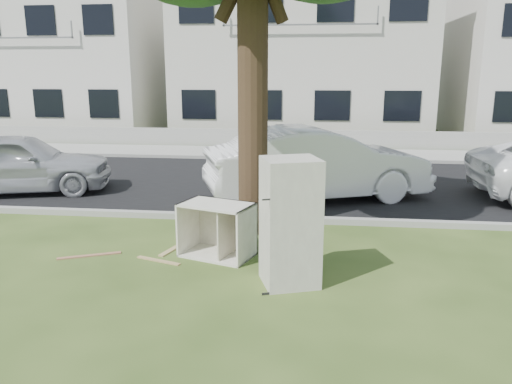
# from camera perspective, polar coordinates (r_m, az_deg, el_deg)

# --- Properties ---
(ground) EXTENTS (120.00, 120.00, 0.00)m
(ground) POSITION_cam_1_polar(r_m,az_deg,el_deg) (7.72, 0.96, -8.70)
(ground) COLOR #2F4518
(road) EXTENTS (120.00, 7.00, 0.01)m
(road) POSITION_cam_1_polar(r_m,az_deg,el_deg) (13.45, 3.55, 1.01)
(road) COLOR black
(road) RESTS_ON ground
(kerb_near) EXTENTS (120.00, 0.18, 0.12)m
(kerb_near) POSITION_cam_1_polar(r_m,az_deg,el_deg) (10.02, 2.38, -3.41)
(kerb_near) COLOR gray
(kerb_near) RESTS_ON ground
(kerb_far) EXTENTS (120.00, 0.18, 0.12)m
(kerb_far) POSITION_cam_1_polar(r_m,az_deg,el_deg) (16.93, 4.24, 3.60)
(kerb_far) COLOR gray
(kerb_far) RESTS_ON ground
(sidewalk) EXTENTS (120.00, 2.80, 0.01)m
(sidewalk) POSITION_cam_1_polar(r_m,az_deg,el_deg) (18.35, 4.44, 4.39)
(sidewalk) COLOR gray
(sidewalk) RESTS_ON ground
(low_wall) EXTENTS (120.00, 0.15, 0.70)m
(low_wall) POSITION_cam_1_polar(r_m,az_deg,el_deg) (19.89, 4.66, 6.10)
(low_wall) COLOR gray
(low_wall) RESTS_ON ground
(townhouse_left) EXTENTS (10.20, 8.16, 7.04)m
(townhouse_left) POSITION_cam_1_polar(r_m,az_deg,el_deg) (27.70, -21.23, 13.94)
(townhouse_left) COLOR silver
(townhouse_left) RESTS_ON ground
(townhouse_center) EXTENTS (11.22, 8.16, 7.44)m
(townhouse_center) POSITION_cam_1_polar(r_m,az_deg,el_deg) (24.63, 5.27, 15.39)
(townhouse_center) COLOR beige
(townhouse_center) RESTS_ON ground
(fridge) EXTENTS (0.92, 0.89, 1.80)m
(fridge) POSITION_cam_1_polar(r_m,az_deg,el_deg) (6.93, 3.93, -3.47)
(fridge) COLOR beige
(fridge) RESTS_ON ground
(cabinet) EXTENTS (1.29, 1.03, 0.88)m
(cabinet) POSITION_cam_1_polar(r_m,az_deg,el_deg) (8.10, -4.48, -4.34)
(cabinet) COLOR beige
(cabinet) RESTS_ON ground
(plank_a) EXTENTS (0.95, 0.48, 0.02)m
(plank_a) POSITION_cam_1_polar(r_m,az_deg,el_deg) (8.63, -18.50, -6.90)
(plank_a) COLOR #966548
(plank_a) RESTS_ON ground
(plank_b) EXTENTS (0.78, 0.33, 0.02)m
(plank_b) POSITION_cam_1_polar(r_m,az_deg,el_deg) (8.13, -11.08, -7.70)
(plank_b) COLOR tan
(plank_b) RESTS_ON ground
(plank_c) EXTENTS (0.34, 0.85, 0.02)m
(plank_c) POSITION_cam_1_polar(r_m,az_deg,el_deg) (8.64, -9.25, -6.32)
(plank_c) COLOR tan
(plank_c) RESTS_ON ground
(car_center) EXTENTS (5.45, 3.53, 1.70)m
(car_center) POSITION_cam_1_polar(r_m,az_deg,el_deg) (11.66, 7.02, 3.21)
(car_center) COLOR silver
(car_center) RESTS_ON ground
(car_left) EXTENTS (4.72, 2.93, 1.50)m
(car_left) POSITION_cam_1_polar(r_m,az_deg,el_deg) (13.60, -25.59, 3.04)
(car_left) COLOR #AFB1B7
(car_left) RESTS_ON ground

